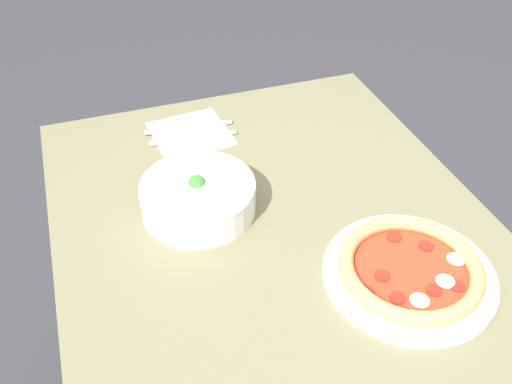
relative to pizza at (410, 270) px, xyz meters
name	(u,v)px	position (x,y,z in m)	size (l,w,h in m)	color
dining_table	(288,295)	(0.12, 0.17, -0.13)	(1.12, 0.80, 0.74)	#706B4C
pizza	(410,270)	(0.00, 0.00, 0.00)	(0.29, 0.29, 0.04)	white
bowl	(198,196)	(0.28, 0.29, 0.02)	(0.22, 0.22, 0.08)	white
napkin	(191,133)	(0.54, 0.24, -0.02)	(0.18, 0.18, 0.00)	white
fork	(194,138)	(0.51, 0.24, -0.01)	(0.03, 0.19, 0.00)	silver
knife	(192,127)	(0.56, 0.23, -0.01)	(0.03, 0.20, 0.01)	silver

